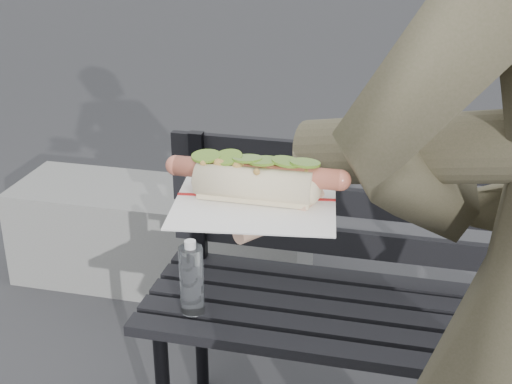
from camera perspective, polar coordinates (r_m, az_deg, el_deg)
park_bench at (r=1.98m, az=12.84°, el=-7.71°), size 1.50×0.44×0.88m
concrete_block at (r=2.95m, az=-7.57°, el=-3.50°), size 1.20×0.40×0.40m
held_hotdog at (r=0.89m, az=13.92°, el=2.57°), size 0.64×0.32×0.20m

